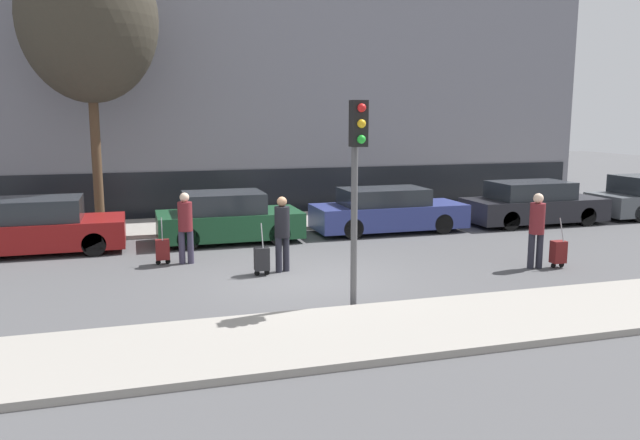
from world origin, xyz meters
name	(u,v)px	position (x,y,z in m)	size (l,w,h in m)	color
ground_plane	(300,278)	(0.00, 0.00, 0.00)	(80.00, 80.00, 0.00)	#4C4C4F
sidewalk_near	(361,332)	(0.00, -3.75, 0.06)	(28.00, 2.50, 0.12)	gray
sidewalk_far	(245,223)	(0.00, 7.00, 0.06)	(28.00, 3.00, 0.12)	gray
building_facade	(226,47)	(0.00, 10.28, 5.91)	(28.00, 2.22, 11.85)	slate
parked_car_0	(43,227)	(-5.67, 4.46, 0.66)	(3.96, 1.88, 1.41)	maroon
parked_car_1	(228,218)	(-0.90, 4.49, 0.65)	(3.95, 1.88, 1.39)	#194728
parked_car_2	(387,211)	(3.95, 4.58, 0.63)	(4.60, 1.74, 1.34)	navy
parked_car_3	(533,204)	(9.02, 4.51, 0.65)	(4.54, 1.80, 1.39)	black
pedestrian_left	(185,224)	(-2.25, 2.13, 0.97)	(0.35, 0.34, 1.70)	#383347
trolley_left	(163,250)	(-2.79, 2.20, 0.35)	(0.34, 0.29, 1.13)	maroon
pedestrian_center	(282,229)	(-0.23, 0.70, 0.97)	(0.34, 0.34, 1.71)	#23232D
trolley_center	(262,259)	(-0.75, 0.50, 0.37)	(0.34, 0.29, 1.17)	#262628
pedestrian_right	(537,226)	(5.43, -0.67, 1.00)	(0.35, 0.34, 1.75)	#23232D
trolley_right	(558,252)	(5.97, -0.79, 0.37)	(0.34, 0.29, 1.17)	maroon
traffic_light	(357,162)	(0.41, -2.36, 2.67)	(0.28, 0.47, 3.75)	#515154
parked_bicycle	(368,203)	(4.39, 7.35, 0.49)	(1.77, 0.06, 0.96)	black
bare_tree_near_crossing	(88,19)	(-4.39, 6.78, 6.20)	(3.89, 3.89, 8.48)	#4C3826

